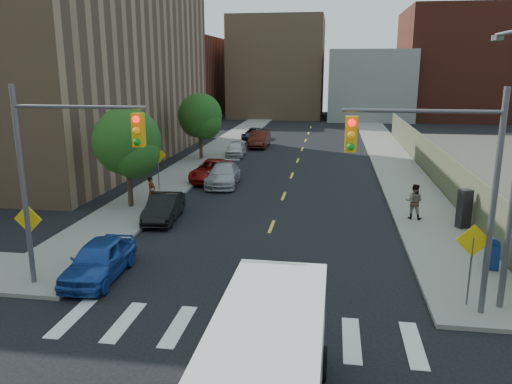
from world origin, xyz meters
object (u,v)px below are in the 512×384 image
(parked_car_blue, at_px, (99,260))
(parked_car_black, at_px, (164,208))
(payphone, at_px, (464,209))
(parked_car_red, at_px, (213,170))
(mailbox, at_px, (492,254))
(pedestrian_west, at_px, (152,192))
(parked_car_grey, at_px, (254,134))
(parked_car_white, at_px, (236,149))
(cargo_van, at_px, (270,362))
(parked_car_maroon, at_px, (259,139))
(pedestrian_east, at_px, (414,202))
(parked_car_silver, at_px, (223,175))

(parked_car_blue, relative_size, parked_car_black, 1.03)
(parked_car_blue, distance_m, payphone, 16.48)
(parked_car_red, height_order, mailbox, parked_car_red)
(parked_car_black, bearing_deg, pedestrian_west, 119.50)
(parked_car_grey, bearing_deg, parked_car_white, -85.49)
(parked_car_blue, xyz_separation_m, parked_car_red, (0.29, 16.54, -0.01))
(cargo_van, bearing_deg, mailbox, 52.47)
(parked_car_maroon, bearing_deg, parked_car_red, -93.96)
(parked_car_red, relative_size, pedestrian_east, 2.84)
(parked_car_grey, distance_m, mailbox, 36.99)
(parked_car_maroon, height_order, pedestrian_west, pedestrian_west)
(parked_car_blue, distance_m, cargo_van, 9.71)
(pedestrian_east, bearing_deg, parked_car_white, -37.04)
(pedestrian_east, bearing_deg, parked_car_silver, -12.45)
(parked_car_red, height_order, parked_car_grey, parked_car_red)
(parked_car_maroon, relative_size, pedestrian_west, 2.94)
(parked_car_maroon, distance_m, pedestrian_east, 25.38)
(cargo_van, relative_size, pedestrian_west, 3.61)
(parked_car_silver, xyz_separation_m, payphone, (13.23, -7.53, 0.38))
(parked_car_grey, bearing_deg, parked_car_silver, -82.03)
(pedestrian_east, bearing_deg, payphone, 169.54)
(parked_car_red, bearing_deg, parked_car_grey, 92.89)
(parked_car_red, distance_m, payphone, 16.72)
(parked_car_grey, xyz_separation_m, mailbox, (14.32, -34.11, 0.12))
(parked_car_maroon, bearing_deg, parked_car_blue, -92.50)
(parked_car_grey, height_order, mailbox, mailbox)
(parked_car_grey, bearing_deg, parked_car_maroon, -70.99)
(payphone, bearing_deg, pedestrian_east, 127.53)
(payphone, xyz_separation_m, pedestrian_west, (-15.88, 1.40, -0.12))
(parked_car_grey, height_order, pedestrian_west, pedestrian_west)
(parked_car_grey, height_order, cargo_van, cargo_van)
(parked_car_black, height_order, mailbox, mailbox)
(parked_car_black, relative_size, cargo_van, 0.69)
(parked_car_white, relative_size, parked_car_maroon, 0.80)
(parked_car_maroon, bearing_deg, pedestrian_east, -64.20)
(cargo_van, bearing_deg, parked_car_white, 102.65)
(parked_car_blue, bearing_deg, mailbox, 8.17)
(parked_car_white, xyz_separation_m, parked_car_maroon, (1.30, 5.38, 0.13))
(pedestrian_east, bearing_deg, parked_car_black, 25.25)
(parked_car_blue, relative_size, parked_car_red, 0.82)
(parked_car_blue, bearing_deg, pedestrian_west, 96.10)
(parked_car_black, bearing_deg, parked_car_blue, -95.03)
(parked_car_maroon, bearing_deg, cargo_van, -81.55)
(parked_car_blue, bearing_deg, parked_car_silver, 82.88)
(mailbox, bearing_deg, parked_car_red, 143.04)
(parked_car_black, relative_size, payphone, 2.17)
(pedestrian_east, bearing_deg, cargo_van, 88.60)
(parked_car_maroon, height_order, parked_car_grey, parked_car_maroon)
(parked_car_black, distance_m, parked_car_white, 19.12)
(cargo_van, xyz_separation_m, pedestrian_east, (5.31, 15.50, -0.36))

